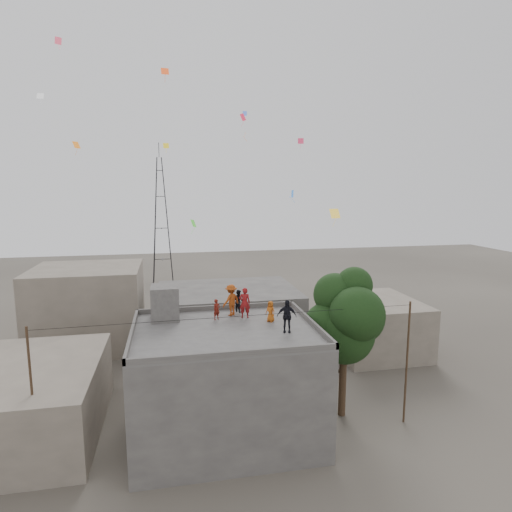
{
  "coord_description": "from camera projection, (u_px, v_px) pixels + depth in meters",
  "views": [
    {
      "loc": [
        -2.76,
        -22.37,
        13.77
      ],
      "look_at": [
        1.96,
        1.1,
        9.96
      ],
      "focal_mm": 30.0,
      "sensor_mm": 36.0,
      "label": 1
    }
  ],
  "objects": [
    {
      "name": "tree",
      "position": [
        347.0,
        318.0,
        25.42
      ],
      "size": [
        4.9,
        4.6,
        9.1
      ],
      "color": "black",
      "rests_on": "ground"
    },
    {
      "name": "person_orange_adult",
      "position": [
        231.0,
        300.0,
        25.9
      ],
      "size": [
        1.42,
        1.29,
        1.91
      ],
      "primitive_type": "imported",
      "rotation": [
        0.0,
        0.0,
        -2.53
      ],
      "color": "#973D11",
      "rests_on": "main_building"
    },
    {
      "name": "person_dark_child",
      "position": [
        239.0,
        301.0,
        26.71
      ],
      "size": [
        0.81,
        0.86,
        1.4
      ],
      "primitive_type": "imported",
      "rotation": [
        0.0,
        0.0,
        2.13
      ],
      "color": "black",
      "rests_on": "main_building"
    },
    {
      "name": "stair_head_box",
      "position": [
        165.0,
        303.0,
        25.14
      ],
      "size": [
        1.6,
        1.8,
        2.0
      ],
      "primitive_type": "cube",
      "color": "#474543",
      "rests_on": "main_building"
    },
    {
      "name": "ground",
      "position": [
        226.0,
        432.0,
        24.37
      ],
      "size": [
        140.0,
        140.0,
        0.0
      ],
      "primitive_type": "plane",
      "color": "#3F3A33",
      "rests_on": "ground"
    },
    {
      "name": "kites",
      "position": [
        212.0,
        146.0,
        28.66
      ],
      "size": [
        18.03,
        14.47,
        10.49
      ],
      "color": "orange",
      "rests_on": "ground"
    },
    {
      "name": "utility_line",
      "position": [
        238.0,
        378.0,
        22.65
      ],
      "size": [
        20.12,
        0.62,
        7.4
      ],
      "color": "black",
      "rests_on": "ground"
    },
    {
      "name": "main_building",
      "position": [
        226.0,
        382.0,
        23.89
      ],
      "size": [
        10.0,
        8.0,
        6.1
      ],
      "color": "#474543",
      "rests_on": "ground"
    },
    {
      "name": "person_dark_adult",
      "position": [
        287.0,
        316.0,
        22.87
      ],
      "size": [
        1.12,
        0.67,
        1.78
      ],
      "primitive_type": "imported",
      "rotation": [
        0.0,
        0.0,
        -0.24
      ],
      "color": "black",
      "rests_on": "main_building"
    },
    {
      "name": "person_orange_child",
      "position": [
        271.0,
        311.0,
        24.72
      ],
      "size": [
        0.69,
        0.71,
        1.22
      ],
      "primitive_type": "imported",
      "rotation": [
        0.0,
        0.0,
        -0.84
      ],
      "color": "#B05214",
      "rests_on": "main_building"
    },
    {
      "name": "parapet",
      "position": [
        225.0,
        327.0,
        23.38
      ],
      "size": [
        10.0,
        8.0,
        0.3
      ],
      "color": "#474543",
      "rests_on": "main_building"
    },
    {
      "name": "person_red_adult",
      "position": [
        245.0,
        303.0,
        25.43
      ],
      "size": [
        0.72,
        0.52,
        1.83
      ],
      "primitive_type": "imported",
      "rotation": [
        0.0,
        0.0,
        3.01
      ],
      "color": "maroon",
      "rests_on": "main_building"
    },
    {
      "name": "neighbor_north",
      "position": [
        228.0,
        316.0,
        37.92
      ],
      "size": [
        12.0,
        9.0,
        5.0
      ],
      "primitive_type": "cube",
      "color": "#474543",
      "rests_on": "ground"
    },
    {
      "name": "person_red_child",
      "position": [
        217.0,
        309.0,
        25.1
      ],
      "size": [
        0.54,
        0.49,
        1.23
      ],
      "primitive_type": "imported",
      "rotation": [
        0.0,
        0.0,
        0.55
      ],
      "color": "#62170F",
      "rests_on": "main_building"
    },
    {
      "name": "transmission_tower",
      "position": [
        161.0,
        221.0,
        60.89
      ],
      "size": [
        2.97,
        2.97,
        20.01
      ],
      "color": "black",
      "rests_on": "ground"
    },
    {
      "name": "neighbor_west",
      "position": [
        26.0,
        401.0,
        23.85
      ],
      "size": [
        8.0,
        10.0,
        4.0
      ],
      "primitive_type": "cube",
      "color": "#695F53",
      "rests_on": "ground"
    },
    {
      "name": "neighbor_east",
      "position": [
        374.0,
        325.0,
        36.43
      ],
      "size": [
        7.0,
        8.0,
        4.4
      ],
      "primitive_type": "cube",
      "color": "#695F53",
      "rests_on": "ground"
    },
    {
      "name": "neighbor_northwest",
      "position": [
        89.0,
        307.0,
        37.36
      ],
      "size": [
        9.0,
        8.0,
        7.0
      ],
      "primitive_type": "cube",
      "color": "#695F53",
      "rests_on": "ground"
    }
  ]
}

